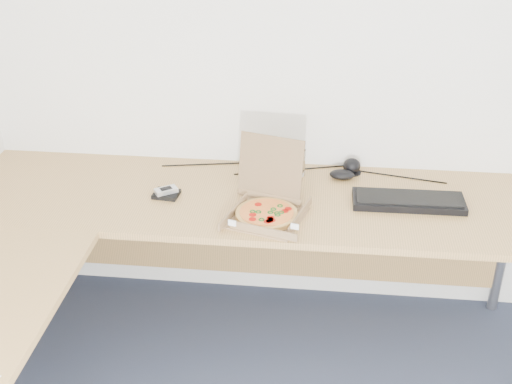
# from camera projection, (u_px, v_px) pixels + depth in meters

# --- Properties ---
(room_shell) EXTENTS (3.50, 3.50, 2.50)m
(room_shell) POSITION_uv_depth(u_px,v_px,m) (407.00, 314.00, 1.37)
(room_shell) COLOR white
(room_shell) RESTS_ON ground
(desk) EXTENTS (2.50, 2.20, 0.73)m
(desk) POSITION_uv_depth(u_px,v_px,m) (150.00, 252.00, 2.57)
(desk) COLOR tan
(desk) RESTS_ON ground
(pizza_box) EXTENTS (0.28, 0.33, 0.29)m
(pizza_box) POSITION_uv_depth(u_px,v_px,m) (267.00, 209.00, 2.73)
(pizza_box) COLOR olive
(pizza_box) RESTS_ON desk
(drinking_glass) EXTENTS (0.07, 0.07, 0.13)m
(drinking_glass) POSITION_uv_depth(u_px,v_px,m) (297.00, 162.00, 3.05)
(drinking_glass) COLOR white
(drinking_glass) RESTS_ON desk
(keyboard) EXTENTS (0.47, 0.17, 0.03)m
(keyboard) POSITION_uv_depth(u_px,v_px,m) (408.00, 201.00, 2.83)
(keyboard) COLOR black
(keyboard) RESTS_ON desk
(mouse) EXTENTS (0.13, 0.10, 0.04)m
(mouse) POSITION_uv_depth(u_px,v_px,m) (342.00, 175.00, 3.03)
(mouse) COLOR black
(mouse) RESTS_ON desk
(wallet) EXTENTS (0.12, 0.10, 0.02)m
(wallet) POSITION_uv_depth(u_px,v_px,m) (166.00, 194.00, 2.89)
(wallet) COLOR black
(wallet) RESTS_ON desk
(phone) EXTENTS (0.11, 0.09, 0.02)m
(phone) POSITION_uv_depth(u_px,v_px,m) (166.00, 190.00, 2.89)
(phone) COLOR #B2B5BA
(phone) RESTS_ON wallet
(dome_speaker) EXTENTS (0.09, 0.09, 0.08)m
(dome_speaker) POSITION_uv_depth(u_px,v_px,m) (352.00, 165.00, 3.08)
(dome_speaker) COLOR black
(dome_speaker) RESTS_ON desk
(cable_bundle) EXTENTS (0.63, 0.13, 0.01)m
(cable_bundle) POSITION_uv_depth(u_px,v_px,m) (296.00, 170.00, 3.12)
(cable_bundle) COLOR black
(cable_bundle) RESTS_ON desk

